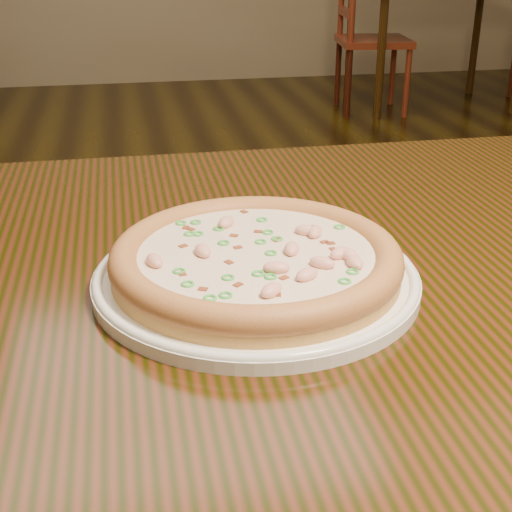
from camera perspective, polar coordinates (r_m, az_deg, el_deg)
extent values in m
cube|color=black|center=(0.76, 8.19, -1.16)|extent=(1.20, 0.80, 0.04)
cylinder|color=white|center=(0.68, 0.00, -1.84)|extent=(0.31, 0.31, 0.01)
torus|color=white|center=(0.68, 0.00, -1.39)|extent=(0.31, 0.31, 0.01)
cylinder|color=gold|center=(0.67, 0.00, -0.70)|extent=(0.27, 0.27, 0.02)
torus|color=#C07A43|center=(0.67, 0.00, 0.00)|extent=(0.28, 0.28, 0.03)
cylinder|color=beige|center=(0.67, 0.00, 0.20)|extent=(0.22, 0.22, 0.00)
ellipsoid|color=#F2B29E|center=(0.66, 6.77, 0.24)|extent=(0.03, 0.02, 0.01)
ellipsoid|color=#F2B29E|center=(0.65, -8.11, -0.37)|extent=(0.02, 0.03, 0.01)
ellipsoid|color=#F2B29E|center=(0.66, -4.29, 0.42)|extent=(0.02, 0.03, 0.01)
ellipsoid|color=#F2B29E|center=(0.70, 4.08, 2.05)|extent=(0.03, 0.02, 0.01)
ellipsoid|color=#F2B29E|center=(0.62, 4.10, -1.49)|extent=(0.03, 0.02, 0.01)
ellipsoid|color=#F2B29E|center=(0.70, 4.75, 1.93)|extent=(0.02, 0.03, 0.01)
ellipsoid|color=#F2B29E|center=(0.72, -2.39, 2.72)|extent=(0.03, 0.03, 0.01)
ellipsoid|color=#F2B29E|center=(0.64, 5.32, -0.54)|extent=(0.03, 0.03, 0.01)
ellipsoid|color=#F2B29E|center=(0.64, 7.90, -0.49)|extent=(0.02, 0.02, 0.01)
ellipsoid|color=#F2B29E|center=(0.66, 7.44, 0.10)|extent=(0.02, 0.03, 0.01)
ellipsoid|color=#F2B29E|center=(0.59, 1.24, -2.76)|extent=(0.03, 0.03, 0.01)
ellipsoid|color=#F2B29E|center=(0.66, 2.87, 0.58)|extent=(0.02, 0.03, 0.01)
ellipsoid|color=#F2B29E|center=(0.63, 1.64, -0.95)|extent=(0.03, 0.02, 0.01)
cube|color=maroon|center=(0.69, 1.68, 1.20)|extent=(0.01, 0.01, 0.00)
cube|color=maroon|center=(0.62, 2.25, -1.82)|extent=(0.01, 0.01, 0.00)
cube|color=maroon|center=(0.67, -4.28, 0.59)|extent=(0.01, 0.01, 0.00)
cube|color=maroon|center=(0.72, -5.24, 2.08)|extent=(0.01, 0.01, 0.00)
cube|color=maroon|center=(0.72, -5.65, 2.22)|extent=(0.01, 0.01, 0.00)
cube|color=maroon|center=(0.76, -0.96, 3.50)|extent=(0.01, 0.01, 0.00)
cube|color=maroon|center=(0.69, 5.98, 0.95)|extent=(0.01, 0.01, 0.00)
cube|color=maroon|center=(0.63, -5.92, -1.50)|extent=(0.01, 0.01, 0.00)
cube|color=maroon|center=(0.71, 0.15, 1.90)|extent=(0.01, 0.01, 0.00)
cube|color=maroon|center=(0.69, 5.50, 1.05)|extent=(0.01, 0.01, 0.00)
cube|color=maroon|center=(0.64, -2.18, -0.57)|extent=(0.01, 0.01, 0.00)
cube|color=maroon|center=(0.67, 6.20, 0.46)|extent=(0.01, 0.01, 0.00)
cube|color=maroon|center=(0.67, -1.47, 0.62)|extent=(0.01, 0.01, 0.00)
cube|color=maroon|center=(0.59, 1.63, -3.19)|extent=(0.01, 0.01, 0.00)
cube|color=maroon|center=(0.72, 4.48, 2.26)|extent=(0.01, 0.01, 0.00)
cube|color=maroon|center=(0.60, -1.45, -2.39)|extent=(0.01, 0.01, 0.00)
cube|color=maroon|center=(0.60, -4.27, -2.73)|extent=(0.01, 0.01, 0.00)
cube|color=maroon|center=(0.70, -1.78, 1.58)|extent=(0.01, 0.01, 0.00)
cube|color=maroon|center=(0.68, -5.85, 0.73)|extent=(0.01, 0.01, 0.00)
torus|color=green|center=(0.68, -2.61, 1.04)|extent=(0.02, 0.02, 0.00)
torus|color=green|center=(0.74, 0.48, 2.90)|extent=(0.01, 0.01, 0.00)
torus|color=green|center=(0.63, 7.73, -1.27)|extent=(0.01, 0.01, 0.00)
torus|color=green|center=(0.62, -2.25, -1.75)|extent=(0.01, 0.01, 0.00)
torus|color=green|center=(0.71, -4.69, 1.77)|extent=(0.01, 0.01, 0.00)
torus|color=green|center=(0.61, 7.10, -2.03)|extent=(0.01, 0.01, 0.00)
torus|color=green|center=(0.69, 1.68, 1.37)|extent=(0.02, 0.02, 0.00)
torus|color=green|center=(0.71, -5.34, 1.76)|extent=(0.02, 0.02, 0.00)
torus|color=green|center=(0.68, 0.38, 1.13)|extent=(0.01, 0.01, 0.00)
torus|color=green|center=(0.73, -4.86, 2.70)|extent=(0.01, 0.01, 0.00)
torus|color=green|center=(0.66, 1.20, 0.22)|extent=(0.01, 0.01, 0.00)
torus|color=green|center=(0.72, -3.01, 2.19)|extent=(0.02, 0.02, 0.00)
torus|color=green|center=(0.61, -5.49, -2.27)|extent=(0.02, 0.02, 0.00)
torus|color=green|center=(0.58, -3.71, -3.40)|extent=(0.01, 0.01, 0.00)
torus|color=green|center=(0.71, 0.94, 1.90)|extent=(0.02, 0.02, 0.00)
torus|color=green|center=(0.62, 1.17, -1.68)|extent=(0.02, 0.02, 0.00)
torus|color=green|center=(0.62, 0.17, -1.43)|extent=(0.02, 0.02, 0.00)
torus|color=green|center=(0.59, -2.45, -3.17)|extent=(0.01, 0.01, 0.00)
torus|color=green|center=(0.73, -6.03, 2.63)|extent=(0.02, 0.02, 0.00)
torus|color=green|center=(0.72, 6.69, 2.31)|extent=(0.02, 0.02, 0.00)
torus|color=green|center=(0.63, -6.17, -1.23)|extent=(0.02, 0.02, 0.00)
cylinder|color=black|center=(4.43, 9.95, 15.20)|extent=(0.05, 0.05, 0.71)
cylinder|color=black|center=(4.99, 7.51, 16.39)|extent=(0.05, 0.05, 0.71)
cylinder|color=black|center=(5.33, 17.14, 16.09)|extent=(0.05, 0.05, 0.71)
cube|color=#52220E|center=(4.63, 9.40, 16.59)|extent=(0.47, 0.47, 0.04)
cylinder|color=#52220E|center=(4.54, 11.97, 13.34)|extent=(0.04, 0.04, 0.41)
cylinder|color=#52220E|center=(4.88, 10.87, 14.21)|extent=(0.04, 0.04, 0.41)
cylinder|color=#52220E|center=(4.46, 7.38, 13.46)|extent=(0.04, 0.04, 0.41)
cylinder|color=#52220E|center=(4.80, 6.57, 14.31)|extent=(0.04, 0.04, 0.41)
cylinder|color=#52220E|center=(4.41, 7.58, 16.90)|extent=(0.04, 0.04, 0.95)
cylinder|color=#52220E|center=(4.76, 6.73, 17.51)|extent=(0.04, 0.04, 0.95)
cube|color=#52220E|center=(4.57, 7.23, 18.77)|extent=(0.07, 0.36, 0.05)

